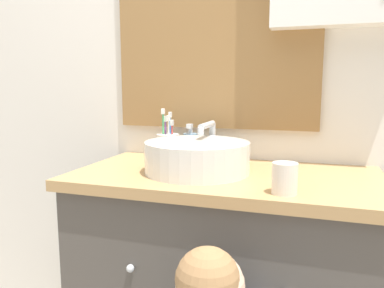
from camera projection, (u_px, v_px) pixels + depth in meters
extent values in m
cube|color=silver|center=(243.00, 68.00, 1.46)|extent=(3.20, 0.06, 2.50)
cube|color=olive|center=(215.00, 8.00, 1.42)|extent=(0.80, 0.02, 0.92)
cube|color=#B2C1CC|center=(215.00, 8.00, 1.42)|extent=(0.74, 0.01, 0.86)
cube|color=tan|center=(225.00, 178.00, 1.24)|extent=(1.00, 0.53, 0.03)
sphere|color=silver|center=(130.00, 268.00, 1.11)|extent=(0.02, 0.02, 0.02)
cylinder|color=silver|center=(197.00, 157.00, 1.24)|extent=(0.35, 0.35, 0.10)
cylinder|color=silver|center=(197.00, 143.00, 1.24)|extent=(0.29, 0.29, 0.01)
cylinder|color=silver|center=(212.00, 142.00, 1.43)|extent=(0.02, 0.02, 0.15)
cylinder|color=silver|center=(207.00, 125.00, 1.34)|extent=(0.02, 0.16, 0.02)
cylinder|color=silver|center=(201.00, 131.00, 1.27)|extent=(0.02, 0.02, 0.02)
sphere|color=white|center=(237.00, 154.00, 1.40)|extent=(0.05, 0.05, 0.05)
cylinder|color=silver|center=(168.00, 146.00, 1.49)|extent=(0.09, 0.09, 0.10)
cylinder|color=#D6423D|center=(172.00, 138.00, 1.48)|extent=(0.01, 0.01, 0.14)
cube|color=white|center=(172.00, 123.00, 1.47)|extent=(0.01, 0.02, 0.02)
cylinder|color=#3884DB|center=(170.00, 133.00, 1.50)|extent=(0.01, 0.01, 0.17)
cube|color=white|center=(170.00, 115.00, 1.49)|extent=(0.01, 0.02, 0.02)
cylinder|color=#8E56B7|center=(166.00, 136.00, 1.49)|extent=(0.01, 0.01, 0.16)
cube|color=white|center=(165.00, 119.00, 1.48)|extent=(0.01, 0.02, 0.02)
cylinder|color=#47B26B|center=(163.00, 132.00, 1.48)|extent=(0.01, 0.01, 0.19)
cube|color=white|center=(163.00, 111.00, 1.47)|extent=(0.01, 0.02, 0.02)
cylinder|color=white|center=(169.00, 136.00, 1.47)|extent=(0.01, 0.01, 0.16)
cube|color=white|center=(168.00, 118.00, 1.46)|extent=(0.01, 0.02, 0.02)
cylinder|color=#6B93B2|center=(190.00, 147.00, 1.45)|extent=(0.05, 0.05, 0.10)
cylinder|color=silver|center=(190.00, 131.00, 1.44)|extent=(0.02, 0.02, 0.02)
cube|color=silver|center=(190.00, 126.00, 1.43)|extent=(0.02, 0.03, 0.02)
sphere|color=beige|center=(210.00, 286.00, 0.82)|extent=(0.15, 0.15, 0.15)
sphere|color=#997047|center=(208.00, 280.00, 0.81)|extent=(0.14, 0.14, 0.14)
cylinder|color=orange|center=(268.00, 277.00, 1.09)|extent=(0.01, 0.05, 0.12)
cylinder|color=silver|center=(285.00, 178.00, 0.99)|extent=(0.07, 0.07, 0.08)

